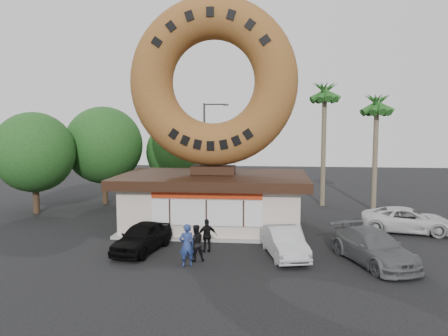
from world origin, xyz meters
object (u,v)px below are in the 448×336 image
(car_grey, at_px, (373,247))
(person_center, at_px, (195,243))
(person_right, at_px, (207,236))
(street_lamp, at_px, (206,146))
(giant_donut, at_px, (213,82))
(car_black, at_px, (142,237))
(person_left, at_px, (187,245))
(car_silver, at_px, (284,242))
(donut_shop, at_px, (213,199))
(car_white, at_px, (408,220))

(car_grey, bearing_deg, person_center, 163.41)
(person_center, xyz_separation_m, person_right, (0.34, 1.43, -0.02))
(person_center, bearing_deg, street_lamp, -107.44)
(giant_donut, xyz_separation_m, person_right, (0.32, -5.09, -7.95))
(car_black, bearing_deg, street_lamp, 97.38)
(person_center, bearing_deg, person_left, 46.89)
(person_right, xyz_separation_m, car_grey, (7.75, -0.94, -0.08))
(car_silver, bearing_deg, person_right, 162.48)
(giant_donut, bearing_deg, car_black, -118.94)
(giant_donut, bearing_deg, car_silver, -52.94)
(car_grey, bearing_deg, street_lamp, 101.72)
(person_center, distance_m, person_right, 1.47)
(donut_shop, relative_size, car_grey, 2.18)
(giant_donut, xyz_separation_m, person_left, (-0.29, -7.28, -7.82))
(donut_shop, distance_m, car_grey, 10.12)
(giant_donut, xyz_separation_m, person_center, (-0.02, -6.52, -7.93))
(person_right, relative_size, car_white, 0.32)
(car_black, relative_size, car_silver, 1.00)
(street_lamp, bearing_deg, giant_donut, -79.49)
(street_lamp, bearing_deg, donut_shop, -79.50)
(donut_shop, relative_size, car_black, 2.65)
(car_silver, bearing_deg, person_left, -169.52)
(person_left, relative_size, car_grey, 0.37)
(person_left, bearing_deg, giant_donut, -115.83)
(donut_shop, height_order, person_center, donut_shop)
(person_center, height_order, car_grey, person_center)
(street_lamp, height_order, person_right, street_lamp)
(person_left, bearing_deg, person_center, -132.90)
(giant_donut, relative_size, car_grey, 1.94)
(giant_donut, height_order, street_lamp, giant_donut)
(donut_shop, relative_size, giant_donut, 1.12)
(donut_shop, xyz_separation_m, car_black, (-2.91, -5.25, -1.05))
(giant_donut, height_order, person_right, giant_donut)
(car_black, bearing_deg, person_center, -12.04)
(person_left, bearing_deg, car_black, -60.99)
(donut_shop, bearing_deg, giant_donut, 90.00)
(person_center, xyz_separation_m, car_white, (11.46, 6.56, -0.13))
(person_center, distance_m, car_white, 13.21)
(person_left, height_order, car_silver, person_left)
(donut_shop, distance_m, giant_donut, 7.01)
(car_black, height_order, car_white, car_black)
(donut_shop, xyz_separation_m, car_silver, (4.08, -5.39, -1.07))
(car_grey, bearing_deg, person_left, 168.44)
(giant_donut, distance_m, car_black, 10.06)
(car_black, xyz_separation_m, car_grey, (10.98, -0.76, 0.03))
(giant_donut, xyz_separation_m, street_lamp, (-1.86, 10.00, -4.30))
(giant_donut, xyz_separation_m, car_silver, (4.08, -5.41, -8.08))
(person_left, relative_size, person_right, 1.15)
(giant_donut, bearing_deg, person_right, -86.39)
(donut_shop, relative_size, car_white, 2.17)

